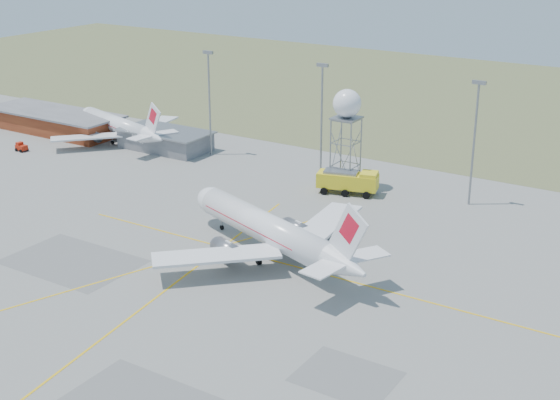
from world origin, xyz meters
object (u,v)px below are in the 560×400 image
Objects in this scene: radar_tower at (346,134)px; fire_truck at (349,183)px; baggage_tug at (21,148)px; airliner_main at (269,230)px; airliner_far at (119,126)px.

radar_tower reaches higher than fire_truck.
baggage_tug is at bearing 175.09° from fire_truck.
airliner_far is (-58.86, 32.35, -0.58)m from airliner_main.
airliner_main reaches higher than airliner_far.
radar_tower is (-4.79, 31.14, 5.92)m from airliner_main.
fire_truck reaches higher than baggage_tug.
airliner_main is at bearing 167.61° from airliner_far.
airliner_far is 1.77× the size of radar_tower.
baggage_tug is at bearing -167.17° from radar_tower.
baggage_tug is (-70.36, 16.20, -3.17)m from airliner_main.
baggage_tug is at bearing 7.21° from airliner_main.
fire_truck is at bearing 13.86° from baggage_tug.
airliner_main is at bearing -100.10° from fire_truck.
radar_tower is (54.07, -1.21, 6.50)m from airliner_far.
airliner_far is at bearing 178.72° from radar_tower.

